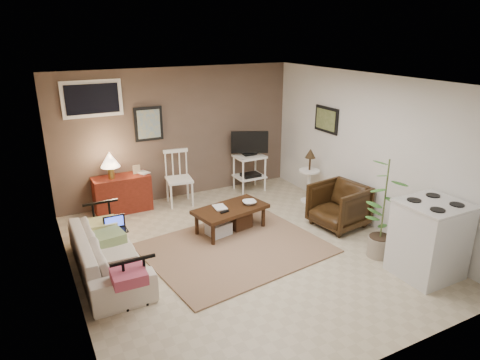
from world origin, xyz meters
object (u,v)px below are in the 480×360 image
red_console (121,191)px  spindle_chair (179,180)px  tv_stand (250,160)px  side_table (309,169)px  sofa (107,247)px  potted_plant (384,206)px  armchair (339,204)px  stove (429,239)px  coffee_table (230,217)px

red_console → spindle_chair: (1.00, -0.14, 0.08)m
tv_stand → side_table: size_ratio=1.18×
red_console → sofa: bearing=-107.9°
sofa → spindle_chair: 2.43m
red_console → potted_plant: bearing=-49.2°
tv_stand → armchair: tv_stand is taller
stove → spindle_chair: bearing=118.0°
red_console → side_table: 3.35m
side_table → stove: bearing=-93.0°
red_console → armchair: red_console is taller
red_console → side_table: (3.14, -1.15, 0.24)m
sofa → potted_plant: size_ratio=1.32×
spindle_chair → stove: (1.99, -3.74, 0.04)m
spindle_chair → red_console: bearing=172.0°
coffee_table → red_console: (-1.31, 1.60, 0.14)m
coffee_table → red_console: 2.07m
side_table → red_console: bearing=159.9°
red_console → stove: 4.91m
red_console → tv_stand: bearing=-3.0°
coffee_table → stove: bearing=-53.5°
spindle_chair → tv_stand: tv_stand is taller
coffee_table → spindle_chair: size_ratio=1.25×
spindle_chair → stove: stove is taller
tv_stand → coffee_table: bearing=-128.2°
tv_stand → red_console: bearing=177.0°
red_console → potted_plant: potted_plant is taller
sofa → potted_plant: (3.44, -1.32, 0.39)m
spindle_chair → side_table: side_table is taller
spindle_chair → stove: size_ratio=0.97×
sofa → side_table: 3.86m
spindle_chair → armchair: spindle_chair is taller
armchair → stove: bearing=-5.6°
spindle_chair → tv_stand: size_ratio=0.83×
tv_stand → armchair: size_ratio=1.53×
coffee_table → stove: 2.85m
spindle_chair → sofa: bearing=-132.2°
sofa → side_table: bearing=-78.1°
coffee_table → tv_stand: 1.92m
coffee_table → stove: stove is taller
side_table → potted_plant: 2.14m
tv_stand → armchair: (0.47, -2.10, -0.24)m
spindle_chair → armchair: (1.93, -2.09, -0.07)m
stove → coffee_table: bearing=126.5°
red_console → armchair: 3.69m
sofa → side_table: (3.77, 0.79, 0.25)m
armchair → stove: stove is taller
sofa → armchair: (3.56, -0.29, 0.02)m
side_table → armchair: 1.13m
side_table → armchair: size_ratio=1.30×
potted_plant → armchair: bearing=83.2°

